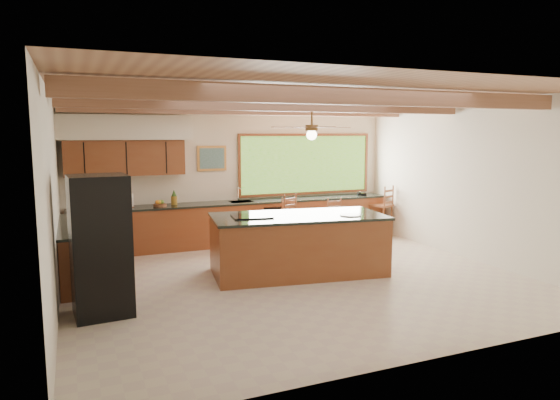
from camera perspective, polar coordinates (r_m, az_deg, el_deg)
name	(u,v)px	position (r m, az deg, el deg)	size (l,w,h in m)	color
ground	(297,279)	(8.35, 1.93, -8.97)	(7.20, 7.20, 0.00)	beige
room_shell	(272,144)	(8.54, -0.88, 6.47)	(7.27, 6.54, 3.02)	beige
counter_run	(209,228)	(10.30, -8.10, -3.20)	(7.12, 3.10, 1.23)	brown
island	(298,244)	(8.56, 2.06, -5.06)	(3.07, 1.76, 1.03)	brown
refrigerator	(100,246)	(6.96, -19.83, -4.93)	(0.77, 0.75, 1.86)	black
bar_stool_a	(287,216)	(10.69, 0.80, -1.86)	(0.39, 0.39, 1.05)	brown
bar_stool_b	(285,216)	(10.43, 0.63, -1.81)	(0.52, 0.52, 1.14)	brown
bar_stool_c	(333,216)	(10.95, 6.09, -1.79)	(0.42, 0.42, 1.02)	brown
bar_stool_d	(383,206)	(11.84, 11.71, -0.70)	(0.55, 0.55, 1.18)	brown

